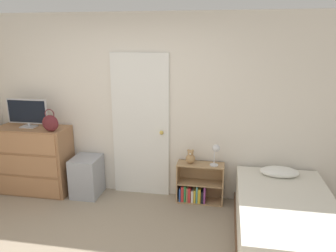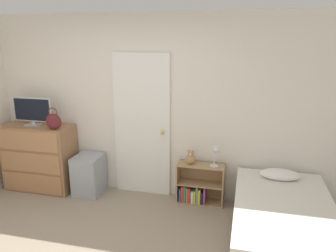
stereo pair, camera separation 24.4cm
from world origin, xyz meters
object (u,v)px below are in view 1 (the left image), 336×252
Objects in this scene: tv at (27,113)px; handbag at (50,123)px; dresser at (35,160)px; storage_bin at (87,176)px; bookshelf at (197,187)px; desk_lamp at (216,151)px; bed at (285,221)px; teddy_bear at (190,157)px.

tv is 1.93× the size of handbag.
storage_bin is (0.78, 0.02, -0.21)m from dresser.
desk_lamp is (0.24, -0.04, 0.56)m from bookshelf.
storage_bin is 1.89m from desk_lamp.
dresser reaches higher than bed.
bed is (3.46, -0.70, -0.93)m from tv.
dresser is 0.81m from storage_bin.
storage_bin is at bearing 0.10° from tv.
handbag reaches higher than storage_bin.
teddy_bear is at bearing 7.28° from handbag.
storage_bin is at bearing 20.21° from handbag.
desk_lamp is (1.82, 0.05, 0.49)m from storage_bin.
storage_bin is at bearing 165.07° from bed.
desk_lamp is at bearing 1.57° from dresser.
dresser is 3.40× the size of desk_lamp.
tv reaches higher than handbag.
dresser is at bearing -16.75° from tv.
desk_lamp is at bearing 1.22° from tv.
tv reaches higher than bed.
teddy_bear is (2.32, 0.09, -0.55)m from tv.
storage_bin is (0.41, 0.15, -0.82)m from handbag.
bookshelf is 1.32m from bed.
dresser is 2.27m from teddy_bear.
bookshelf is (1.59, 0.09, -0.07)m from storage_bin.
desk_lamp is 0.16× the size of bed.
handbag is at bearing -172.72° from teddy_bear.
bookshelf is 3.24× the size of teddy_bear.
teddy_bear is 0.11× the size of bed.
teddy_bear reaches higher than bed.
bookshelf is 0.35× the size of bed.
handbag is (0.38, -0.13, 0.61)m from dresser.
dresser is at bearing -178.79° from storage_bin.
dresser is 1.59× the size of bookshelf.
tv is 2.69m from desk_lamp.
desk_lamp reaches higher than bookshelf.
handbag is at bearing 169.68° from bed.
teddy_bear is (1.48, 0.09, 0.36)m from storage_bin.
desk_lamp is at bearing -9.43° from bookshelf.
bed is (1.05, -0.80, 0.05)m from bookshelf.
dresser is 0.55× the size of bed.
bookshelf is at bearing 142.72° from bed.
tv is at bearing -177.74° from bookshelf.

